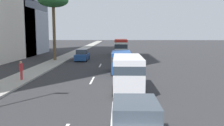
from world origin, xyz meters
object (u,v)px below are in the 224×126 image
car_fourth (124,57)px  car_sixth (82,55)px  minibus_lead (121,47)px  pedestrian_mid_block (21,69)px  palm_tree (53,2)px  van_third (121,61)px  van_second (128,71)px  car_fifth (135,123)px

car_fourth → car_sixth: size_ratio=0.96×
minibus_lead → pedestrian_mid_block: size_ratio=3.96×
pedestrian_mid_block → palm_tree: palm_tree is taller
pedestrian_mid_block → palm_tree: (15.12, 1.08, 7.57)m
minibus_lead → car_fourth: size_ratio=1.47×
van_third → pedestrian_mid_block: size_ratio=3.25×
van_second → pedestrian_mid_block: 9.57m
van_second → palm_tree: 22.11m
car_fifth → pedestrian_mid_block: 14.58m
van_third → car_fifth: 16.29m
car_fourth → car_fifth: 24.46m
palm_tree → car_fourth: bearing=-101.8°
van_second → car_sixth: size_ratio=1.12×
car_fourth → minibus_lead: bearing=1.9°
car_sixth → van_third: bearing=27.7°
van_third → car_fifth: van_third is taller
minibus_lead → car_fifth: 35.78m
car_fifth → palm_tree: 29.50m
minibus_lead → car_fourth: minibus_lead is taller
van_second → pedestrian_mid_block: bearing=70.4°
palm_tree → van_third: bearing=-136.7°
minibus_lead → van_third: size_ratio=1.22×
van_third → car_sixth: bearing=27.7°
minibus_lead → palm_tree: (-9.16, 9.89, 7.01)m
van_third → car_sixth: van_third is taller
van_second → van_third: size_ratio=0.97×
van_third → car_sixth: 12.27m
van_second → car_fourth: bearing=-0.6°
van_second → car_fifth: 8.31m
car_sixth → palm_tree: 8.80m
pedestrian_mid_block → palm_tree: size_ratio=0.17×
van_third → car_fifth: (-16.28, -0.33, -0.48)m
van_third → minibus_lead: bearing=-0.5°
palm_tree → pedestrian_mid_block: bearing=-175.9°
van_third → car_fourth: bearing=-3.8°
van_second → car_fourth: (16.17, -0.18, -0.66)m
car_fourth → palm_tree: 13.10m
car_sixth → car_fourth: bearing=66.8°
van_second → car_sixth: (18.85, 6.07, -0.63)m
car_fifth → palm_tree: bearing=20.7°
pedestrian_mid_block → car_fifth: bearing=-139.8°
van_second → palm_tree: bearing=28.8°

